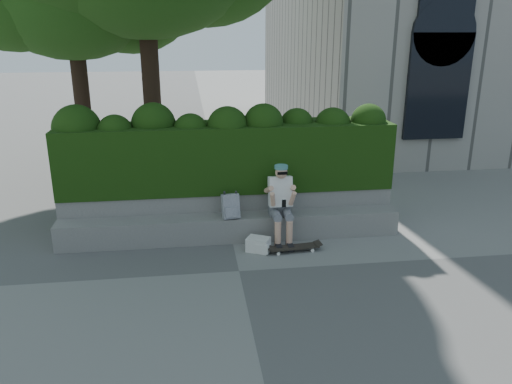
{
  "coord_description": "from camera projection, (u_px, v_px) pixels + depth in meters",
  "views": [
    {
      "loc": [
        -0.67,
        -6.93,
        3.56
      ],
      "look_at": [
        0.4,
        1.0,
        0.95
      ],
      "focal_mm": 35.0,
      "sensor_mm": 36.0,
      "label": 1
    }
  ],
  "objects": [
    {
      "name": "skateboard",
      "position": [
        294.0,
        247.0,
        8.39
      ],
      "size": [
        0.86,
        0.29,
        0.09
      ],
      "rotation": [
        0.0,
        0.0,
        0.09
      ],
      "color": "black",
      "rests_on": "ground"
    },
    {
      "name": "backpack_ground",
      "position": [
        258.0,
        244.0,
        8.39
      ],
      "size": [
        0.45,
        0.4,
        0.24
      ],
      "primitive_type": "cube",
      "rotation": [
        0.0,
        0.0,
        -0.5
      ],
      "color": "silver",
      "rests_on": "ground"
    },
    {
      "name": "planter_wall",
      "position": [
        229.0,
        210.0,
        9.23
      ],
      "size": [
        6.0,
        0.5,
        0.75
      ],
      "primitive_type": "cube",
      "color": "gray",
      "rests_on": "ground"
    },
    {
      "name": "person",
      "position": [
        281.0,
        201.0,
        8.6
      ],
      "size": [
        0.4,
        0.76,
        1.38
      ],
      "color": "slate",
      "rests_on": "ground"
    },
    {
      "name": "hedge",
      "position": [
        227.0,
        156.0,
        9.14
      ],
      "size": [
        6.0,
        1.0,
        1.2
      ],
      "primitive_type": "cube",
      "color": "black",
      "rests_on": "planter_wall"
    },
    {
      "name": "backpack_plaid",
      "position": [
        231.0,
        206.0,
        8.6
      ],
      "size": [
        0.31,
        0.2,
        0.43
      ],
      "primitive_type": "cube",
      "rotation": [
        0.0,
        0.0,
        0.16
      ],
      "color": "#A1A2A6",
      "rests_on": "bench_ledge"
    },
    {
      "name": "ground",
      "position": [
        239.0,
        271.0,
        7.72
      ],
      "size": [
        80.0,
        80.0,
        0.0
      ],
      "primitive_type": "plane",
      "color": "slate",
      "rests_on": "ground"
    },
    {
      "name": "bench_ledge",
      "position": [
        232.0,
        227.0,
        8.83
      ],
      "size": [
        6.0,
        0.45,
        0.45
      ],
      "primitive_type": "cube",
      "color": "gray",
      "rests_on": "ground"
    }
  ]
}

